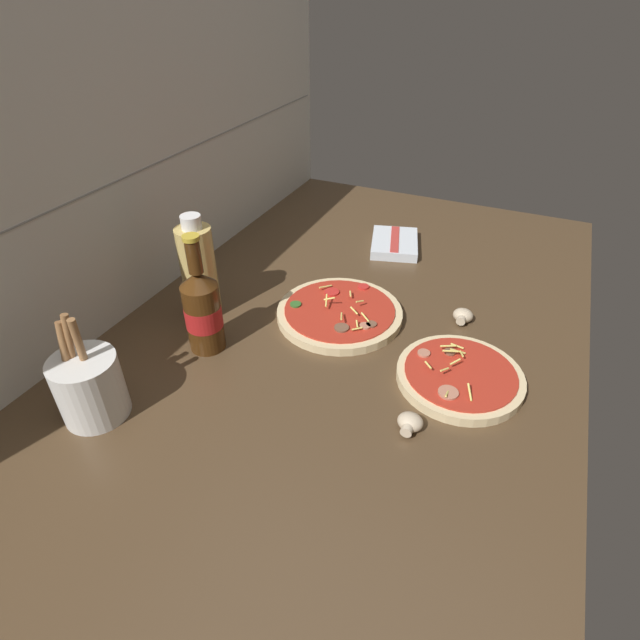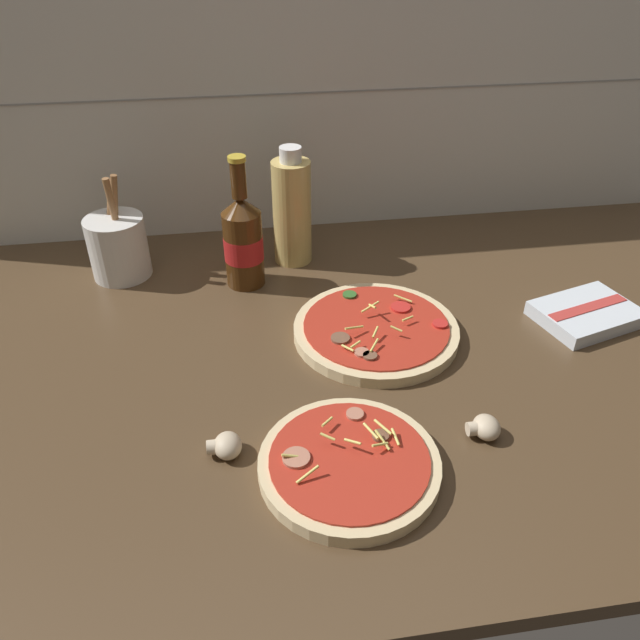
% 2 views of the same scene
% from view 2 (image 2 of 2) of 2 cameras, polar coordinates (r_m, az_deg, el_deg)
% --- Properties ---
extents(counter_slab, '(1.60, 0.90, 0.03)m').
position_cam_2_polar(counter_slab, '(0.98, 1.89, -3.56)').
color(counter_slab, '#4C3823').
rests_on(counter_slab, ground).
extents(tile_backsplash, '(1.60, 0.01, 0.60)m').
position_cam_2_polar(tile_backsplash, '(1.26, -1.75, 20.09)').
color(tile_backsplash, silver).
rests_on(tile_backsplash, ground).
extents(pizza_near, '(0.22, 0.22, 0.04)m').
position_cam_2_polar(pizza_near, '(0.79, 2.67, -13.01)').
color(pizza_near, beige).
rests_on(pizza_near, counter_slab).
extents(pizza_far, '(0.26, 0.26, 0.05)m').
position_cam_2_polar(pizza_far, '(1.00, 5.13, -0.92)').
color(pizza_far, beige).
rests_on(pizza_far, counter_slab).
extents(beer_bottle, '(0.07, 0.07, 0.24)m').
position_cam_2_polar(beer_bottle, '(1.11, -7.04, 7.28)').
color(beer_bottle, '#47280F').
rests_on(beer_bottle, counter_slab).
extents(oil_bottle, '(0.07, 0.07, 0.22)m').
position_cam_2_polar(oil_bottle, '(1.17, -2.58, 9.96)').
color(oil_bottle, '#D6B766').
rests_on(oil_bottle, counter_slab).
extents(mushroom_left, '(0.04, 0.04, 0.03)m').
position_cam_2_polar(mushroom_left, '(0.85, 14.84, -9.47)').
color(mushroom_left, beige).
rests_on(mushroom_left, counter_slab).
extents(mushroom_right, '(0.04, 0.04, 0.03)m').
position_cam_2_polar(mushroom_right, '(0.81, -8.59, -11.30)').
color(mushroom_right, beige).
rests_on(mushroom_right, counter_slab).
extents(utensil_crock, '(0.11, 0.11, 0.19)m').
position_cam_2_polar(utensil_crock, '(1.20, -17.98, 6.47)').
color(utensil_crock, silver).
rests_on(utensil_crock, counter_slab).
extents(dish_towel, '(0.19, 0.16, 0.03)m').
position_cam_2_polar(dish_towel, '(1.12, 23.17, 0.53)').
color(dish_towel, silver).
rests_on(dish_towel, counter_slab).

